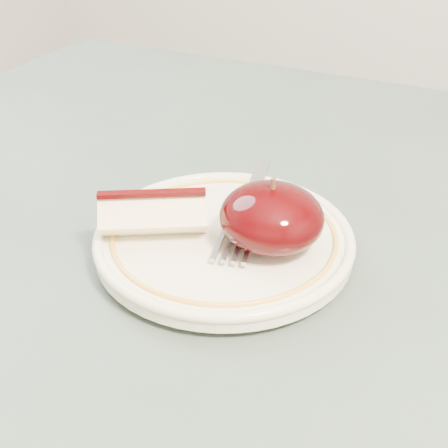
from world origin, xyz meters
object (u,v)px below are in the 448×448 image
at_px(table, 206,316).
at_px(fork, 247,208).
at_px(apple_half, 272,217).
at_px(plate, 224,239).

height_order(table, fork, fork).
relative_size(table, apple_half, 11.10).
xyz_separation_m(plate, fork, (0.00, 0.04, 0.01)).
distance_m(table, fork, 0.12).
bearing_deg(apple_half, plate, -176.48).
xyz_separation_m(table, plate, (0.02, -0.01, 0.10)).
bearing_deg(apple_half, table, 169.36).
xyz_separation_m(plate, apple_half, (0.04, 0.00, 0.03)).
bearing_deg(fork, table, 116.32).
relative_size(table, fork, 5.32).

